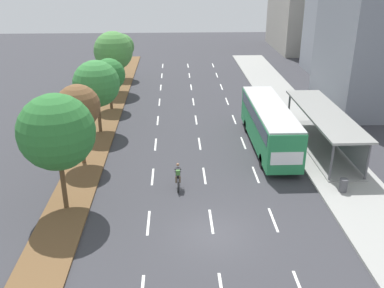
{
  "coord_description": "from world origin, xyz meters",
  "views": [
    {
      "loc": [
        -1.93,
        -19.0,
        13.38
      ],
      "look_at": [
        -0.73,
        9.47,
        1.2
      ],
      "focal_mm": 40.12,
      "sensor_mm": 36.0,
      "label": 1
    }
  ],
  "objects_px": {
    "median_tree_nearest": "(57,132)",
    "median_tree_second": "(78,107)",
    "cyclist": "(178,177)",
    "bus": "(269,122)",
    "median_tree_fourth": "(109,75)",
    "trash_bin": "(343,185)",
    "median_tree_fifth": "(113,51)",
    "median_tree_farthest": "(121,47)",
    "median_tree_third": "(96,84)",
    "bus_shelter": "(327,126)"
  },
  "relations": [
    {
      "from": "median_tree_nearest",
      "to": "median_tree_second",
      "type": "xyz_separation_m",
      "value": [
        -0.11,
        6.07,
        -0.54
      ]
    },
    {
      "from": "cyclist",
      "to": "median_tree_second",
      "type": "bearing_deg",
      "value": 149.91
    },
    {
      "from": "bus",
      "to": "median_tree_fourth",
      "type": "relative_size",
      "value": 2.3
    },
    {
      "from": "median_tree_second",
      "to": "trash_bin",
      "type": "relative_size",
      "value": 6.71
    },
    {
      "from": "trash_bin",
      "to": "median_tree_nearest",
      "type": "bearing_deg",
      "value": -176.33
    },
    {
      "from": "median_tree_fourth",
      "to": "median_tree_fifth",
      "type": "distance_m",
      "value": 6.17
    },
    {
      "from": "median_tree_nearest",
      "to": "median_tree_fifth",
      "type": "distance_m",
      "value": 24.3
    },
    {
      "from": "bus",
      "to": "median_tree_farthest",
      "type": "height_order",
      "value": "median_tree_farthest"
    },
    {
      "from": "cyclist",
      "to": "median_tree_nearest",
      "type": "xyz_separation_m",
      "value": [
        -6.58,
        -2.2,
        4.04
      ]
    },
    {
      "from": "bus",
      "to": "median_tree_fifth",
      "type": "bearing_deg",
      "value": 130.72
    },
    {
      "from": "median_tree_nearest",
      "to": "median_tree_fourth",
      "type": "height_order",
      "value": "median_tree_nearest"
    },
    {
      "from": "cyclist",
      "to": "median_tree_farthest",
      "type": "distance_m",
      "value": 29.06
    },
    {
      "from": "median_tree_third",
      "to": "median_tree_farthest",
      "type": "relative_size",
      "value": 1.13
    },
    {
      "from": "cyclist",
      "to": "median_tree_fifth",
      "type": "xyz_separation_m",
      "value": [
        -6.59,
        22.1,
        3.75
      ]
    },
    {
      "from": "bus",
      "to": "cyclist",
      "type": "bearing_deg",
      "value": -138.45
    },
    {
      "from": "cyclist",
      "to": "median_tree_third",
      "type": "bearing_deg",
      "value": 122.93
    },
    {
      "from": "bus",
      "to": "median_tree_second",
      "type": "xyz_separation_m",
      "value": [
        -13.74,
        -2.37,
        2.22
      ]
    },
    {
      "from": "bus_shelter",
      "to": "median_tree_second",
      "type": "distance_m",
      "value": 18.28
    },
    {
      "from": "median_tree_second",
      "to": "bus",
      "type": "bearing_deg",
      "value": 9.79
    },
    {
      "from": "cyclist",
      "to": "median_tree_farthest",
      "type": "bearing_deg",
      "value": 102.83
    },
    {
      "from": "median_tree_nearest",
      "to": "trash_bin",
      "type": "xyz_separation_m",
      "value": [
        16.83,
        1.08,
        -4.25
      ]
    },
    {
      "from": "bus_shelter",
      "to": "median_tree_farthest",
      "type": "bearing_deg",
      "value": 128.33
    },
    {
      "from": "median_tree_third",
      "to": "trash_bin",
      "type": "bearing_deg",
      "value": -33.54
    },
    {
      "from": "trash_bin",
      "to": "median_tree_second",
      "type": "bearing_deg",
      "value": 163.58
    },
    {
      "from": "median_tree_third",
      "to": "median_tree_fourth",
      "type": "xyz_separation_m",
      "value": [
        0.14,
        6.07,
        -0.76
      ]
    },
    {
      "from": "bus",
      "to": "cyclist",
      "type": "height_order",
      "value": "bus"
    },
    {
      "from": "bus_shelter",
      "to": "bus",
      "type": "xyz_separation_m",
      "value": [
        -4.28,
        0.52,
        0.2
      ]
    },
    {
      "from": "bus",
      "to": "median_tree_fourth",
      "type": "distance_m",
      "value": 16.61
    },
    {
      "from": "median_tree_third",
      "to": "median_tree_farthest",
      "type": "xyz_separation_m",
      "value": [
        0.03,
        18.22,
        -0.34
      ]
    },
    {
      "from": "median_tree_nearest",
      "to": "median_tree_farthest",
      "type": "height_order",
      "value": "median_tree_nearest"
    },
    {
      "from": "median_tree_nearest",
      "to": "median_tree_fourth",
      "type": "bearing_deg",
      "value": 89.13
    },
    {
      "from": "median_tree_second",
      "to": "median_tree_fourth",
      "type": "distance_m",
      "value": 12.18
    },
    {
      "from": "median_tree_nearest",
      "to": "median_tree_second",
      "type": "height_order",
      "value": "median_tree_nearest"
    },
    {
      "from": "bus",
      "to": "median_tree_fifth",
      "type": "distance_m",
      "value": 21.06
    },
    {
      "from": "bus_shelter",
      "to": "median_tree_farthest",
      "type": "relative_size",
      "value": 2.22
    },
    {
      "from": "median_tree_nearest",
      "to": "median_tree_third",
      "type": "height_order",
      "value": "median_tree_nearest"
    },
    {
      "from": "median_tree_fourth",
      "to": "median_tree_farthest",
      "type": "height_order",
      "value": "median_tree_farthest"
    },
    {
      "from": "median_tree_nearest",
      "to": "median_tree_third",
      "type": "bearing_deg",
      "value": 89.37
    },
    {
      "from": "cyclist",
      "to": "median_tree_second",
      "type": "xyz_separation_m",
      "value": [
        -6.69,
        3.88,
        3.5
      ]
    },
    {
      "from": "bus_shelter",
      "to": "trash_bin",
      "type": "xyz_separation_m",
      "value": [
        -1.08,
        -6.84,
        -1.29
      ]
    },
    {
      "from": "bus_shelter",
      "to": "median_tree_second",
      "type": "relative_size",
      "value": 2.07
    },
    {
      "from": "median_tree_nearest",
      "to": "median_tree_third",
      "type": "relative_size",
      "value": 1.13
    },
    {
      "from": "cyclist",
      "to": "median_tree_fourth",
      "type": "xyz_separation_m",
      "value": [
        -6.3,
        16.03,
        2.68
      ]
    },
    {
      "from": "bus",
      "to": "median_tree_nearest",
      "type": "distance_m",
      "value": 16.27
    },
    {
      "from": "cyclist",
      "to": "median_tree_fourth",
      "type": "bearing_deg",
      "value": 111.47
    },
    {
      "from": "median_tree_fifth",
      "to": "median_tree_fourth",
      "type": "bearing_deg",
      "value": -87.27
    },
    {
      "from": "median_tree_fifth",
      "to": "median_tree_farthest",
      "type": "distance_m",
      "value": 6.11
    },
    {
      "from": "median_tree_third",
      "to": "median_tree_fifth",
      "type": "height_order",
      "value": "median_tree_fifth"
    },
    {
      "from": "bus_shelter",
      "to": "median_tree_third",
      "type": "height_order",
      "value": "median_tree_third"
    },
    {
      "from": "cyclist",
      "to": "median_tree_farthest",
      "type": "xyz_separation_m",
      "value": [
        -6.42,
        28.17,
        3.11
      ]
    }
  ]
}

